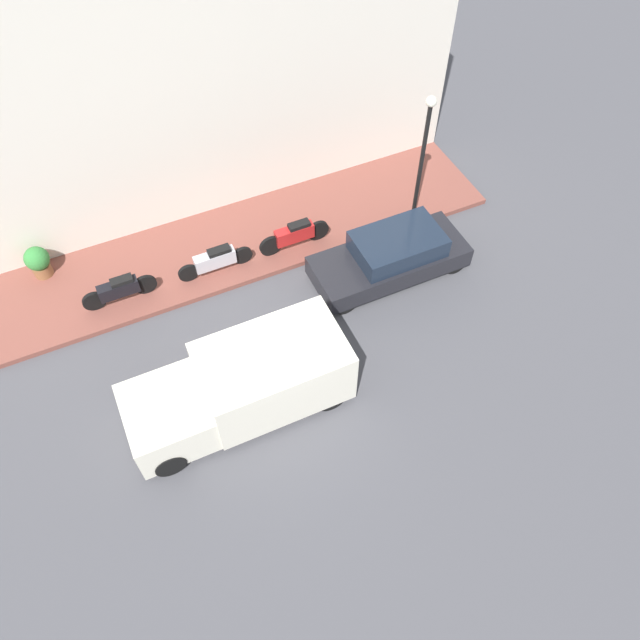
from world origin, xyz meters
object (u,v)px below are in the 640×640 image
(motorcycle_red, at_px, (295,235))
(scooter_silver, at_px, (215,260))
(potted_plant, at_px, (38,261))
(motorcycle_black, at_px, (119,289))
(delivery_van, at_px, (242,385))
(parked_car, at_px, (392,256))
(streetlamp, at_px, (424,148))

(motorcycle_red, distance_m, scooter_silver, 2.36)
(scooter_silver, relative_size, potted_plant, 2.24)
(motorcycle_black, bearing_deg, delivery_van, -156.43)
(delivery_van, xyz_separation_m, motorcycle_black, (4.32, 1.88, -0.33))
(parked_car, xyz_separation_m, scooter_silver, (1.93, 4.45, -0.04))
(motorcycle_black, height_order, potted_plant, potted_plant)
(parked_car, relative_size, delivery_van, 0.84)
(streetlamp, bearing_deg, potted_plant, 77.22)
(parked_car, height_order, motorcycle_red, parked_car)
(scooter_silver, distance_m, streetlamp, 6.40)
(parked_car, xyz_separation_m, delivery_van, (-2.33, 5.23, 0.29))
(streetlamp, bearing_deg, scooter_silver, 85.70)
(delivery_van, relative_size, motorcycle_black, 2.59)
(parked_car, height_order, delivery_van, delivery_van)
(delivery_van, bearing_deg, parked_car, -66.03)
(parked_car, bearing_deg, delivery_van, 113.97)
(motorcycle_black, height_order, streetlamp, streetlamp)
(parked_car, distance_m, delivery_van, 5.73)
(parked_car, relative_size, motorcycle_black, 2.18)
(motorcycle_red, bearing_deg, parked_car, -131.95)
(parked_car, bearing_deg, motorcycle_black, 74.33)
(scooter_silver, xyz_separation_m, potted_plant, (1.92, 4.43, 0.08))
(motorcycle_black, bearing_deg, motorcycle_red, -91.27)
(parked_car, relative_size, motorcycle_red, 2.04)
(potted_plant, bearing_deg, parked_car, -113.39)
(parked_car, bearing_deg, potted_plant, 66.61)
(parked_car, distance_m, potted_plant, 9.68)
(motorcycle_red, bearing_deg, scooter_silver, 88.97)
(parked_car, bearing_deg, scooter_silver, 66.61)
(scooter_silver, distance_m, potted_plant, 4.83)
(scooter_silver, height_order, streetlamp, streetlamp)
(parked_car, xyz_separation_m, streetlamp, (1.47, -1.57, 2.09))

